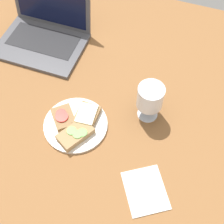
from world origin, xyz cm
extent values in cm
cube|color=brown|center=(0.00, 0.00, 1.50)|extent=(140.00, 140.00, 3.00)
cylinder|color=silver|center=(-7.67, -7.18, 3.54)|extent=(21.92, 21.92, 1.08)
cube|color=#937047|center=(-12.24, -6.68, 5.01)|extent=(11.12, 11.34, 1.85)
cylinder|color=red|center=(-12.52, -7.18, 6.21)|extent=(4.44, 4.44, 0.56)
cylinder|color=red|center=(-13.31, -6.05, 6.18)|extent=(3.62, 3.62, 0.49)
cube|color=#A88456|center=(-5.81, -11.39, 5.26)|extent=(11.53, 13.36, 2.35)
cylinder|color=#6BB74C|center=(-7.09, -11.29, 6.61)|extent=(3.25, 3.25, 0.36)
cylinder|color=#6BB74C|center=(-4.74, -11.82, 6.60)|extent=(3.25, 3.25, 0.35)
cylinder|color=#6BB74C|center=(-3.50, -10.72, 6.59)|extent=(3.28, 3.28, 0.32)
cube|color=#937047|center=(-4.95, -3.46, 5.09)|extent=(7.41, 9.68, 2.02)
cube|color=#F4EAB7|center=(-4.95, -3.46, 6.48)|extent=(6.81, 8.60, 0.75)
cylinder|color=white|center=(14.25, 5.51, 3.20)|extent=(7.12, 7.12, 0.40)
cylinder|color=white|center=(14.25, 5.51, 6.34)|extent=(0.90, 0.90, 5.89)
cylinder|color=white|center=(14.25, 5.51, 13.46)|extent=(8.76, 8.76, 8.35)
cylinder|color=white|center=(14.25, 5.51, 12.38)|extent=(8.06, 8.06, 6.18)
cube|color=#4C4C51|center=(-35.68, 22.45, 3.75)|extent=(34.29, 24.52, 1.50)
cube|color=#232326|center=(-35.68, 24.66, 4.58)|extent=(28.11, 13.49, 0.16)
cube|color=#4C4C51|center=(-35.68, 36.11, 14.55)|extent=(33.60, 3.60, 20.21)
cube|color=black|center=(-35.68, 35.61, 14.55)|extent=(30.17, 2.51, 16.91)
cube|color=white|center=(21.32, -21.30, 3.20)|extent=(17.86, 18.60, 0.40)
camera|label=1|loc=(22.19, -54.13, 95.69)|focal=50.00mm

